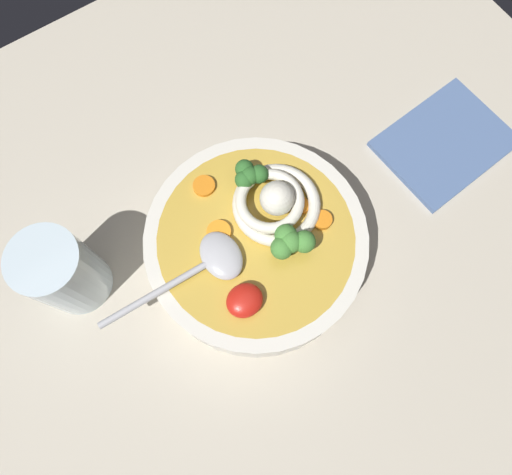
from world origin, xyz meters
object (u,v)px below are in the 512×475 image
object	(u,v)px
soup_spoon	(210,262)
folded_napkin	(445,143)
noodle_pile	(275,202)
soup_bowl	(256,246)
drinking_glass	(63,272)

from	to	relation	value
soup_spoon	folded_napkin	distance (cm)	37.19
noodle_pile	folded_napkin	distance (cm)	27.93
noodle_pile	folded_napkin	world-z (taller)	noodle_pile
soup_bowl	soup_spoon	distance (cm)	7.21
soup_bowl	drinking_glass	world-z (taller)	drinking_glass
drinking_glass	soup_spoon	bearing A→B (deg)	148.74
folded_napkin	soup_bowl	bearing A→B (deg)	-2.76
soup_spoon	folded_napkin	world-z (taller)	soup_spoon
noodle_pile	drinking_glass	distance (cm)	25.44
soup_bowl	noodle_pile	size ratio (longest dim) A/B	2.30
soup_bowl	drinking_glass	xyz separation A→B (cm)	(20.41, -9.06, 2.42)
soup_bowl	folded_napkin	xyz separation A→B (cm)	(-30.51, 1.47, -3.11)
soup_bowl	folded_napkin	world-z (taller)	soup_bowl
noodle_pile	soup_spoon	distance (cm)	10.00
noodle_pile	soup_spoon	bearing A→B (deg)	9.68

